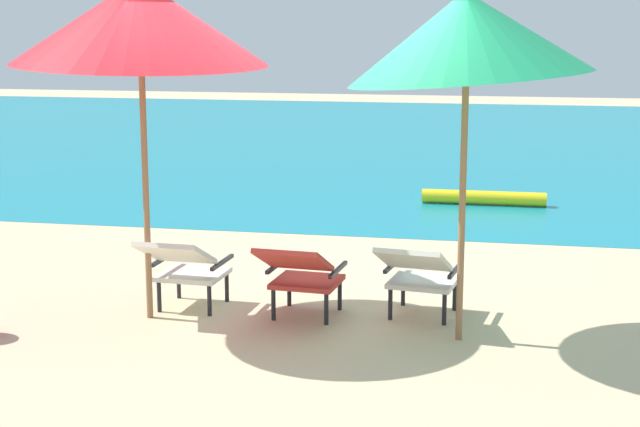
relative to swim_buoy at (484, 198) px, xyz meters
name	(u,v)px	position (x,y,z in m)	size (l,w,h in m)	color
ground_plane	(377,219)	(-1.23, -1.18, -0.10)	(40.00, 40.00, 0.00)	#CCB78E
ocean_band	(434,141)	(-1.23, 6.79, -0.09)	(40.00, 18.00, 0.01)	teal
swim_buoy	(484,198)	(0.00, 0.00, 0.00)	(0.18, 0.18, 1.60)	yellow
lounge_chair_left	(185,265)	(-2.23, -5.32, 0.31)	(0.58, 0.90, 0.68)	silver
lounge_chair_center	(301,272)	(-1.25, -5.36, 0.31)	(0.60, 0.91, 0.68)	red
lounge_chair_right	(419,272)	(-0.33, -5.17, 0.31)	(0.64, 0.94, 0.68)	silver
beach_umbrella_left	(140,22)	(-2.47, -5.50, 2.26)	(2.79, 2.80, 2.72)	olive
beach_umbrella_right	(467,35)	(0.02, -5.57, 2.16)	(1.88, 1.84, 2.64)	olive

